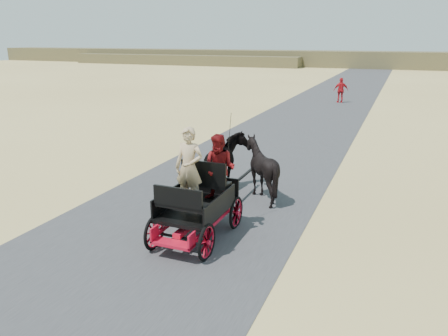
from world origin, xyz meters
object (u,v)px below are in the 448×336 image
at_px(carriage, 197,222).
at_px(horse_left, 225,165).
at_px(pedestrian, 341,90).
at_px(horse_right, 261,169).

bearing_deg(carriage, horse_left, 100.39).
xyz_separation_m(carriage, pedestrian, (-0.05, 23.17, 0.50)).
relative_size(carriage, horse_right, 1.41).
height_order(horse_right, pedestrian, pedestrian).
distance_m(carriage, horse_left, 3.09).
relative_size(horse_left, pedestrian, 1.16).
bearing_deg(carriage, pedestrian, 90.12).
bearing_deg(horse_left, carriage, 100.39).
height_order(horse_left, pedestrian, pedestrian).
distance_m(carriage, pedestrian, 23.17).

